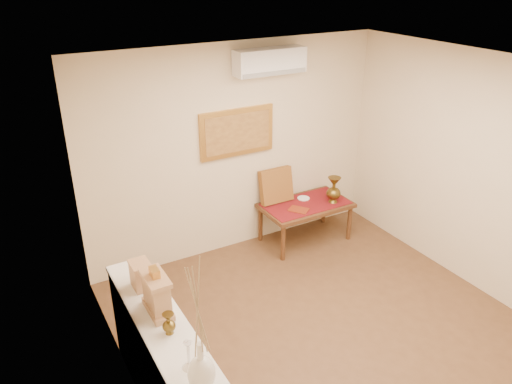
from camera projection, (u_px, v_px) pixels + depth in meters
floor at (340, 341)px, 5.10m from camera, size 4.50×4.50×0.00m
ceiling at (364, 77)px, 3.96m from camera, size 4.50×4.50×0.00m
wall_back at (236, 151)px, 6.30m from camera, size 4.00×0.02×2.70m
wall_left at (136, 291)px, 3.64m from camera, size 0.02×4.50×2.70m
wall_right at (495, 182)px, 5.42m from camera, size 0.02×4.50×2.70m
white_vase at (199, 331)px, 3.08m from camera, size 0.18×0.18×0.97m
candlestick at (189, 355)px, 3.41m from camera, size 0.10×0.10×0.22m
brass_urn_small at (169, 321)px, 3.73m from camera, size 0.10×0.10×0.23m
table_cloth at (306, 204)px, 6.73m from camera, size 1.14×0.59×0.01m
brass_urn_tall at (334, 187)px, 6.67m from camera, size 0.20×0.20×0.44m
plate at (303, 198)px, 6.85m from camera, size 0.17×0.17×0.01m
menu at (299, 210)px, 6.54m from camera, size 0.29×0.31×0.01m
cushion at (276, 186)px, 6.69m from camera, size 0.47×0.19×0.48m
display_ledge at (167, 371)px, 4.08m from camera, size 0.37×2.02×0.98m
mantel_clock at (157, 293)px, 3.93m from camera, size 0.17×0.36×0.41m
wooden_chest at (141, 275)px, 4.25m from camera, size 0.16×0.21×0.24m
low_table at (306, 208)px, 6.76m from camera, size 1.20×0.70×0.55m
painting at (237, 132)px, 6.17m from camera, size 1.00×0.06×0.60m
ac_unit at (270, 61)px, 5.91m from camera, size 0.90×0.25×0.30m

